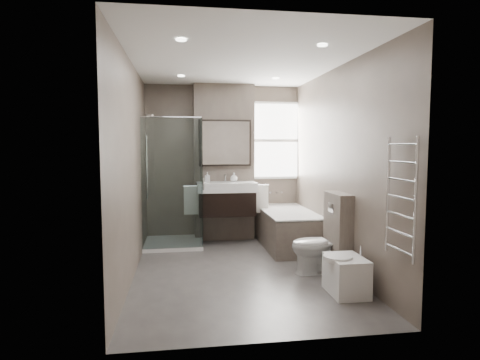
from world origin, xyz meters
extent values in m
cube|color=#4D4946|center=(0.00, 0.00, -0.03)|extent=(2.65, 3.85, 0.05)
cube|color=silver|center=(0.00, 0.00, 2.62)|extent=(2.65, 3.85, 0.05)
cube|color=#63574C|center=(0.00, 1.92, 1.30)|extent=(2.65, 0.05, 2.60)
cube|color=#63574C|center=(0.00, -1.92, 1.30)|extent=(2.65, 0.05, 2.60)
cube|color=#63574C|center=(-1.32, 0.00, 1.30)|extent=(0.05, 3.85, 2.60)
cube|color=#63574C|center=(1.32, 0.00, 1.30)|extent=(0.05, 3.85, 2.60)
cube|color=#5E534A|center=(0.00, 1.77, 1.30)|extent=(1.00, 0.25, 2.60)
cube|color=black|center=(0.00, 1.42, 0.66)|extent=(0.90, 0.45, 0.38)
cube|color=white|center=(0.00, 1.42, 0.92)|extent=(0.95, 0.47, 0.15)
cylinder|color=silver|center=(0.00, 1.59, 1.06)|extent=(0.03, 0.03, 0.12)
cylinder|color=silver|center=(0.00, 1.53, 1.11)|extent=(0.02, 0.12, 0.02)
cube|color=black|center=(0.00, 1.62, 1.63)|extent=(0.86, 0.06, 0.76)
cube|color=white|center=(0.00, 1.58, 1.63)|extent=(0.80, 0.02, 0.70)
cube|color=silver|center=(-0.56, 1.40, 0.72)|extent=(0.24, 0.06, 0.44)
cube|color=silver|center=(0.56, 1.40, 0.72)|extent=(0.24, 0.06, 0.44)
cube|color=white|center=(-0.85, 1.45, 0.03)|extent=(0.90, 0.90, 0.06)
cube|color=white|center=(-0.85, 1.01, 1.03)|extent=(0.88, 0.01, 1.94)
cube|color=white|center=(-0.41, 1.45, 1.03)|extent=(0.01, 0.88, 1.94)
cylinder|color=silver|center=(-1.25, 1.45, 1.25)|extent=(0.02, 0.02, 1.00)
cube|color=#5E534A|center=(0.93, 1.10, 0.28)|extent=(0.75, 1.60, 0.55)
cube|color=white|center=(0.93, 1.10, 0.56)|extent=(0.75, 1.60, 0.03)
cube|color=white|center=(0.93, 1.10, 0.49)|extent=(0.61, 1.42, 0.12)
cube|color=white|center=(0.90, 1.88, 1.67)|extent=(0.98, 0.04, 1.33)
cube|color=white|center=(0.90, 1.85, 1.67)|extent=(0.90, 0.01, 1.25)
cube|color=white|center=(0.90, 1.85, 1.68)|extent=(0.90, 0.01, 0.05)
imported|color=white|center=(0.97, -0.24, 0.35)|extent=(0.71, 0.43, 0.70)
cube|color=#5E534A|center=(1.21, -0.25, 0.50)|extent=(0.18, 0.55, 1.00)
cube|color=silver|center=(1.11, -0.25, 0.82)|extent=(0.01, 0.16, 0.11)
cube|color=white|center=(1.02, -0.97, 0.20)|extent=(0.36, 0.50, 0.40)
cylinder|color=white|center=(0.92, -0.97, 0.40)|extent=(0.30, 0.30, 0.05)
cylinder|color=silver|center=(1.18, -0.97, 0.47)|extent=(0.02, 0.02, 0.10)
cylinder|color=silver|center=(1.25, -1.83, 1.12)|extent=(0.03, 0.03, 1.10)
cylinder|color=silver|center=(1.25, -1.37, 1.12)|extent=(0.03, 0.03, 1.10)
cube|color=silver|center=(1.25, -1.60, 1.12)|extent=(0.02, 0.46, 1.00)
imported|color=white|center=(-0.31, 1.41, 1.08)|extent=(0.08, 0.08, 0.17)
imported|color=white|center=(0.13, 1.50, 1.08)|extent=(0.12, 0.12, 0.15)
camera|label=1|loc=(-0.71, -4.94, 1.59)|focal=30.00mm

